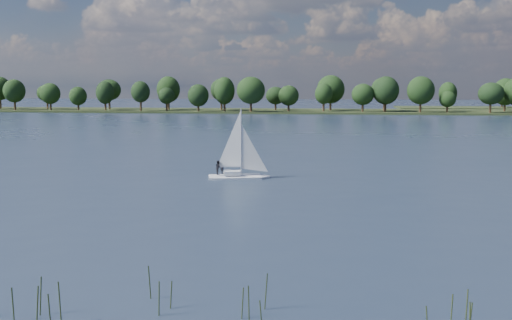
{
  "coord_description": "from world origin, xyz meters",
  "views": [
    {
      "loc": [
        17.23,
        -33.86,
        11.05
      ],
      "look_at": [
        8.66,
        31.35,
        2.5
      ],
      "focal_mm": 40.0,
      "sensor_mm": 36.0,
      "label": 1
    }
  ],
  "objects": [
    {
      "name": "treeline",
      "position": [
        -8.87,
        208.06,
        8.09
      ],
      "size": [
        562.25,
        73.96,
        17.59
      ],
      "color": "black",
      "rests_on": "ground"
    },
    {
      "name": "sailboat",
      "position": [
        6.01,
        32.7,
        2.45
      ],
      "size": [
        6.93,
        3.46,
        8.79
      ],
      "rotation": [
        0.0,
        0.0,
        0.25
      ],
      "color": "silver",
      "rests_on": "ground"
    },
    {
      "name": "far_shore",
      "position": [
        0.0,
        212.0,
        0.0
      ],
      "size": [
        660.0,
        40.0,
        1.5
      ],
      "primitive_type": "cube",
      "color": "black",
      "rests_on": "ground"
    },
    {
      "name": "ground",
      "position": [
        0.0,
        100.0,
        0.0
      ],
      "size": [
        700.0,
        700.0,
        0.0
      ],
      "primitive_type": "plane",
      "color": "#233342",
      "rests_on": "ground"
    }
  ]
}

